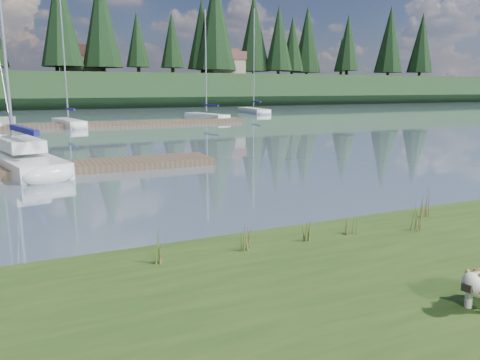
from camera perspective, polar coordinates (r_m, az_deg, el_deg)
name	(u,v)px	position (r m, az deg, el deg)	size (l,w,h in m)	color
ground	(65,127)	(39.55, -20.53, 6.05)	(200.00, 200.00, 0.00)	slate
ridge	(42,91)	(82.38, -23.00, 9.97)	(200.00, 20.00, 5.00)	black
sailboat_main	(15,155)	(20.92, -25.78, 2.78)	(3.70, 8.80, 12.46)	silver
dock_far	(91,124)	(39.73, -17.66, 6.48)	(26.00, 2.20, 0.30)	#4C3D2C
sailboat_bg_2	(67,122)	(40.59, -20.36, 6.65)	(2.37, 6.56, 9.84)	silver
sailboat_bg_4	(203,116)	(46.55, -4.50, 7.81)	(2.77, 7.06, 10.34)	silver
sailboat_bg_5	(252,110)	(58.49, 1.44, 8.53)	(2.85, 8.78, 12.26)	silver
weed_0	(245,236)	(8.04, 0.57, -6.86)	(0.17, 0.14, 0.60)	#475B23
weed_1	(308,231)	(8.61, 8.24, -6.17)	(0.17, 0.14, 0.45)	#475B23
weed_2	(417,219)	(9.75, 20.81, -4.42)	(0.17, 0.14, 0.57)	#475B23
weed_3	(155,247)	(7.57, -10.28, -8.05)	(0.17, 0.14, 0.65)	#475B23
weed_4	(352,225)	(9.15, 13.54, -5.37)	(0.17, 0.14, 0.43)	#475B23
weed_5	(424,204)	(10.79, 21.48, -2.76)	(0.17, 0.14, 0.67)	#475B23
mud_lip	(206,254)	(8.77, -4.20, -8.99)	(60.00, 0.50, 0.14)	#33281C
conifer_4	(60,17)	(76.21, -21.08, 18.08)	(6.16, 6.16, 15.10)	#382619
conifer_5	(137,39)	(81.67, -12.40, 16.44)	(3.96, 3.96, 10.35)	#382619
conifer_6	(216,22)	(83.96, -3.00, 18.70)	(7.04, 7.04, 17.00)	#382619
conifer_7	(279,38)	(92.44, 4.74, 16.87)	(5.28, 5.28, 13.20)	#382619
conifer_8	(348,43)	(96.13, 13.01, 16.00)	(4.62, 4.62, 11.77)	#382619
conifer_9	(390,40)	(106.80, 17.79, 15.99)	(5.94, 5.94, 14.62)	#382619
house_1	(81,60)	(80.92, -18.86, 13.66)	(6.30, 5.30, 4.65)	gray
house_2	(224,63)	(85.04, -1.92, 14.09)	(6.30, 5.30, 4.65)	gray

